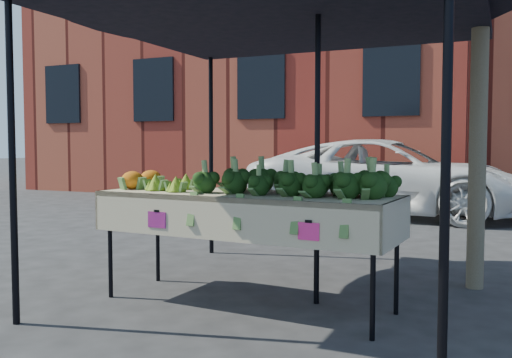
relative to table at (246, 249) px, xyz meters
name	(u,v)px	position (x,y,z in m)	size (l,w,h in m)	color
ground	(262,306)	(0.13, 0.04, -0.45)	(90.00, 90.00, 0.00)	#242426
table	(246,249)	(0.00, 0.00, 0.00)	(2.45, 0.95, 0.90)	beige
canopy	(280,134)	(0.15, 0.36, 0.92)	(3.16, 3.16, 2.74)	black
broccoli_heap	(293,178)	(0.39, 0.03, 0.57)	(1.59, 0.56, 0.25)	black
romanesco_cluster	(173,179)	(-0.67, -0.01, 0.55)	(0.42, 0.46, 0.19)	#91A82D
cauliflower_pair	(142,179)	(-1.04, 0.07, 0.54)	(0.22, 0.42, 0.17)	orange
vehicle	(389,78)	(-0.09, 6.28, 2.06)	(2.31, 1.39, 5.01)	white
street_tree	(480,43)	(1.64, 1.33, 1.72)	(2.20, 2.20, 4.34)	#1E4C14
building_left	(269,41)	(-4.87, 12.04, 4.05)	(12.00, 8.00, 9.00)	maroon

